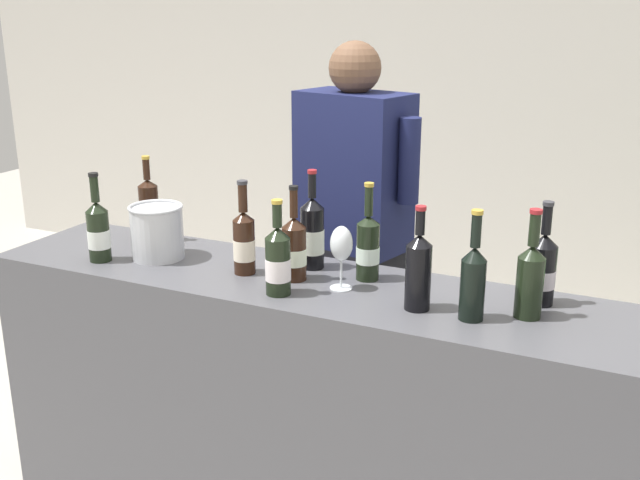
# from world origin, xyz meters

# --- Properties ---
(wall_back) EXTENTS (8.00, 0.10, 2.80)m
(wall_back) POSITION_xyz_m (0.00, 2.60, 1.40)
(wall_back) COLOR beige
(wall_back) RESTS_ON ground_plane
(counter) EXTENTS (2.25, 0.51, 1.00)m
(counter) POSITION_xyz_m (0.00, 0.00, 0.50)
(counter) COLOR #4C4C51
(counter) RESTS_ON ground_plane
(wine_bottle_0) EXTENTS (0.08, 0.08, 0.32)m
(wine_bottle_0) POSITION_xyz_m (-0.01, -0.00, 1.11)
(wine_bottle_0) COLOR black
(wine_bottle_0) RESTS_ON counter
(wine_bottle_1) EXTENTS (0.07, 0.07, 0.33)m
(wine_bottle_1) POSITION_xyz_m (0.60, -0.08, 1.13)
(wine_bottle_1) COLOR black
(wine_bottle_1) RESTS_ON counter
(wine_bottle_2) EXTENTS (0.08, 0.08, 0.32)m
(wine_bottle_2) POSITION_xyz_m (-0.73, -0.12, 1.11)
(wine_bottle_2) COLOR black
(wine_bottle_2) RESTS_ON counter
(wine_bottle_3) EXTENTS (0.08, 0.08, 0.33)m
(wine_bottle_3) POSITION_xyz_m (-0.72, 0.15, 1.13)
(wine_bottle_3) COLOR black
(wine_bottle_3) RESTS_ON counter
(wine_bottle_4) EXTENTS (0.08, 0.08, 0.31)m
(wine_bottle_4) POSITION_xyz_m (0.00, -0.14, 1.11)
(wine_bottle_4) COLOR black
(wine_bottle_4) RESTS_ON counter
(wine_bottle_5) EXTENTS (0.08, 0.08, 0.35)m
(wine_bottle_5) POSITION_xyz_m (-0.01, 0.13, 1.13)
(wine_bottle_5) COLOR black
(wine_bottle_5) RESTS_ON counter
(wine_bottle_6) EXTENTS (0.08, 0.08, 0.33)m
(wine_bottle_6) POSITION_xyz_m (0.21, 0.11, 1.12)
(wine_bottle_6) COLOR black
(wine_bottle_6) RESTS_ON counter
(wine_bottle_7) EXTENTS (0.08, 0.08, 0.32)m
(wine_bottle_7) POSITION_xyz_m (0.44, -0.07, 1.13)
(wine_bottle_7) COLOR black
(wine_bottle_7) RESTS_ON counter
(wine_bottle_8) EXTENTS (0.08, 0.08, 0.33)m
(wine_bottle_8) POSITION_xyz_m (0.75, 0.01, 1.13)
(wine_bottle_8) COLOR black
(wine_bottle_8) RESTS_ON counter
(wine_bottle_9) EXTENTS (0.07, 0.07, 0.32)m
(wine_bottle_9) POSITION_xyz_m (-0.19, -0.02, 1.12)
(wine_bottle_9) COLOR black
(wine_bottle_9) RESTS_ON counter
(wine_bottle_10) EXTENTS (0.08, 0.08, 0.32)m
(wine_bottle_10) POSITION_xyz_m (0.76, 0.13, 1.12)
(wine_bottle_10) COLOR black
(wine_bottle_10) RESTS_ON counter
(wine_glass) EXTENTS (0.07, 0.07, 0.21)m
(wine_glass) POSITION_xyz_m (0.16, -0.01, 1.15)
(wine_glass) COLOR silver
(wine_glass) RESTS_ON counter
(ice_bucket) EXTENTS (0.20, 0.20, 0.20)m
(ice_bucket) POSITION_xyz_m (-0.56, -0.01, 1.10)
(ice_bucket) COLOR silver
(ice_bucket) RESTS_ON counter
(person_server) EXTENTS (0.58, 0.34, 1.75)m
(person_server) POSITION_xyz_m (-0.05, 0.60, 0.86)
(person_server) COLOR black
(person_server) RESTS_ON ground_plane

